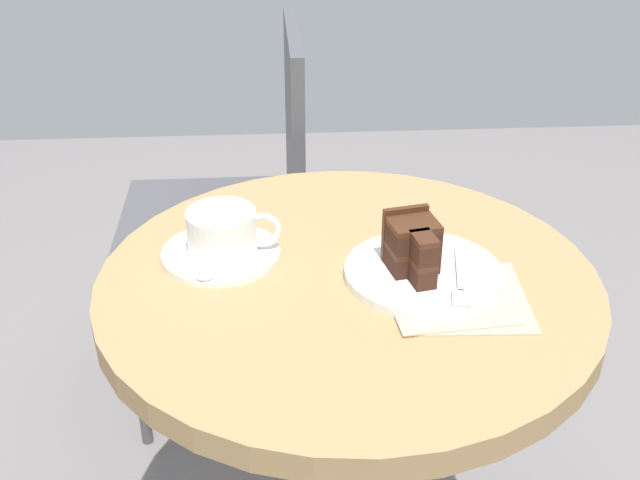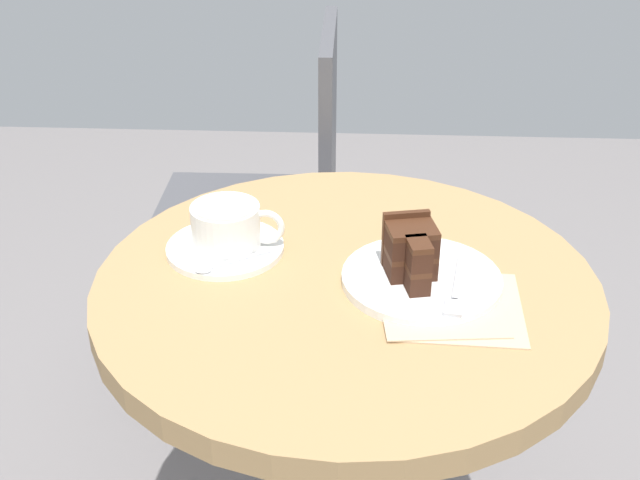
{
  "view_description": "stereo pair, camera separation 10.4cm",
  "coord_description": "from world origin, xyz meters",
  "px_view_note": "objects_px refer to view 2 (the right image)",
  "views": [
    {
      "loc": [
        -0.09,
        -0.88,
        1.24
      ],
      "look_at": [
        -0.04,
        0.03,
        0.73
      ],
      "focal_mm": 45.0,
      "sensor_mm": 36.0,
      "label": 1
    },
    {
      "loc": [
        0.01,
        -0.88,
        1.24
      ],
      "look_at": [
        -0.04,
        0.03,
        0.73
      ],
      "focal_mm": 45.0,
      "sensor_mm": 36.0,
      "label": 2
    }
  ],
  "objects_px": {
    "cafe_chair": "(282,190)",
    "napkin": "(449,305)",
    "cake_plate": "(421,279)",
    "coffee_cup": "(228,225)",
    "saucer": "(225,248)",
    "teaspoon": "(223,264)",
    "cake_slice": "(411,252)",
    "fork": "(456,292)"
  },
  "relations": [
    {
      "from": "cafe_chair",
      "to": "napkin",
      "type": "bearing_deg",
      "value": 21.36
    },
    {
      "from": "napkin",
      "to": "cake_plate",
      "type": "bearing_deg",
      "value": 120.34
    },
    {
      "from": "coffee_cup",
      "to": "saucer",
      "type": "bearing_deg",
      "value": -178.55
    },
    {
      "from": "coffee_cup",
      "to": "teaspoon",
      "type": "relative_size",
      "value": 1.34
    },
    {
      "from": "coffee_cup",
      "to": "teaspoon",
      "type": "height_order",
      "value": "coffee_cup"
    },
    {
      "from": "cafe_chair",
      "to": "cake_slice",
      "type": "bearing_deg",
      "value": 19.32
    },
    {
      "from": "cake_slice",
      "to": "napkin",
      "type": "height_order",
      "value": "cake_slice"
    },
    {
      "from": "saucer",
      "to": "napkin",
      "type": "relative_size",
      "value": 0.88
    },
    {
      "from": "teaspoon",
      "to": "napkin",
      "type": "relative_size",
      "value": 0.52
    },
    {
      "from": "cake_slice",
      "to": "cafe_chair",
      "type": "distance_m",
      "value": 0.69
    },
    {
      "from": "saucer",
      "to": "fork",
      "type": "relative_size",
      "value": 1.15
    },
    {
      "from": "coffee_cup",
      "to": "cake_slice",
      "type": "height_order",
      "value": "cake_slice"
    },
    {
      "from": "cake_plate",
      "to": "cafe_chair",
      "type": "relative_size",
      "value": 0.24
    },
    {
      "from": "napkin",
      "to": "coffee_cup",
      "type": "bearing_deg",
      "value": 157.35
    },
    {
      "from": "teaspoon",
      "to": "cake_slice",
      "type": "xyz_separation_m",
      "value": [
        0.24,
        -0.02,
        0.03
      ]
    },
    {
      "from": "teaspoon",
      "to": "saucer",
      "type": "bearing_deg",
      "value": -115.98
    },
    {
      "from": "cake_plate",
      "to": "cafe_chair",
      "type": "distance_m",
      "value": 0.69
    },
    {
      "from": "saucer",
      "to": "napkin",
      "type": "height_order",
      "value": "saucer"
    },
    {
      "from": "cafe_chair",
      "to": "teaspoon",
      "type": "bearing_deg",
      "value": -2.2
    },
    {
      "from": "teaspoon",
      "to": "fork",
      "type": "xyz_separation_m",
      "value": [
        0.29,
        -0.06,
        0.0
      ]
    },
    {
      "from": "teaspoon",
      "to": "cafe_chair",
      "type": "distance_m",
      "value": 0.63
    },
    {
      "from": "cake_plate",
      "to": "cafe_chair",
      "type": "height_order",
      "value": "cafe_chair"
    },
    {
      "from": "coffee_cup",
      "to": "fork",
      "type": "distance_m",
      "value": 0.32
    },
    {
      "from": "coffee_cup",
      "to": "fork",
      "type": "bearing_deg",
      "value": -20.26
    },
    {
      "from": "saucer",
      "to": "coffee_cup",
      "type": "xyz_separation_m",
      "value": [
        0.01,
        0.0,
        0.04
      ]
    },
    {
      "from": "teaspoon",
      "to": "cafe_chair",
      "type": "bearing_deg",
      "value": -124.34
    },
    {
      "from": "coffee_cup",
      "to": "cafe_chair",
      "type": "bearing_deg",
      "value": 88.11
    },
    {
      "from": "cake_plate",
      "to": "cafe_chair",
      "type": "bearing_deg",
      "value": 111.2
    },
    {
      "from": "cake_plate",
      "to": "cafe_chair",
      "type": "xyz_separation_m",
      "value": [
        -0.24,
        0.62,
        -0.18
      ]
    },
    {
      "from": "napkin",
      "to": "cafe_chair",
      "type": "relative_size",
      "value": 0.22
    },
    {
      "from": "coffee_cup",
      "to": "napkin",
      "type": "xyz_separation_m",
      "value": [
        0.29,
        -0.12,
        -0.04
      ]
    },
    {
      "from": "cafe_chair",
      "to": "cake_plate",
      "type": "bearing_deg",
      "value": 20.61
    },
    {
      "from": "teaspoon",
      "to": "fork",
      "type": "distance_m",
      "value": 0.3
    },
    {
      "from": "cake_slice",
      "to": "coffee_cup",
      "type": "bearing_deg",
      "value": 163.98
    },
    {
      "from": "cake_plate",
      "to": "fork",
      "type": "bearing_deg",
      "value": -46.55
    },
    {
      "from": "cake_plate",
      "to": "fork",
      "type": "distance_m",
      "value": 0.06
    },
    {
      "from": "cake_plate",
      "to": "fork",
      "type": "xyz_separation_m",
      "value": [
        0.04,
        -0.04,
        0.01
      ]
    },
    {
      "from": "cake_plate",
      "to": "napkin",
      "type": "bearing_deg",
      "value": -59.66
    },
    {
      "from": "cake_slice",
      "to": "fork",
      "type": "height_order",
      "value": "cake_slice"
    },
    {
      "from": "coffee_cup",
      "to": "fork",
      "type": "xyz_separation_m",
      "value": [
        0.3,
        -0.11,
        -0.03
      ]
    },
    {
      "from": "teaspoon",
      "to": "napkin",
      "type": "xyz_separation_m",
      "value": [
        0.29,
        -0.07,
        -0.01
      ]
    },
    {
      "from": "coffee_cup",
      "to": "cake_plate",
      "type": "distance_m",
      "value": 0.27
    }
  ]
}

